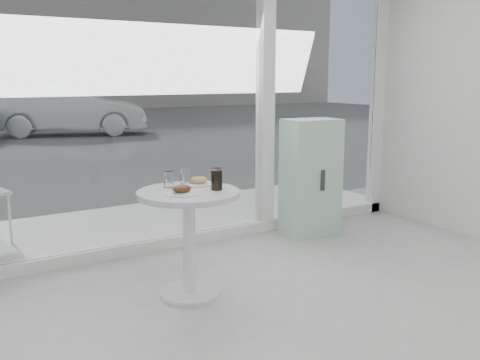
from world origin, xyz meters
TOP-DOWN VIEW (x-y plane):
  - storefront at (0.07, 3.00)m, footprint 5.00×0.14m
  - main_table at (-0.50, 1.90)m, footprint 0.72×0.72m
  - patio_deck at (0.00, 3.80)m, footprint 5.60×1.60m
  - mint_cabinet at (1.22, 2.66)m, footprint 0.56×0.41m
  - car_silver at (1.62, 13.25)m, footprint 4.21×2.62m
  - plate_fritter at (-0.59, 1.82)m, footprint 0.22×0.22m
  - plate_donut at (-0.34, 2.06)m, footprint 0.22×0.22m
  - water_tumbler_a at (-0.56, 2.09)m, footprint 0.07×0.07m
  - water_tumbler_b at (-0.41, 2.13)m, footprint 0.07×0.07m
  - cola_glass at (-0.32, 1.83)m, footprint 0.08×0.08m

SIDE VIEW (x-z plane):
  - patio_deck at x=0.00m, z-range 0.00..0.05m
  - main_table at x=-0.50m, z-range 0.17..0.94m
  - mint_cabinet at x=1.22m, z-range 0.00..1.15m
  - car_silver at x=1.62m, z-range 0.00..1.31m
  - plate_donut at x=-0.34m, z-range 0.76..0.82m
  - plate_fritter at x=-0.59m, z-range 0.76..0.83m
  - water_tumbler_a at x=-0.56m, z-range 0.76..0.88m
  - water_tumbler_b at x=-0.41m, z-range 0.76..0.88m
  - cola_glass at x=-0.32m, z-range 0.77..0.92m
  - storefront at x=0.07m, z-range 0.21..3.21m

